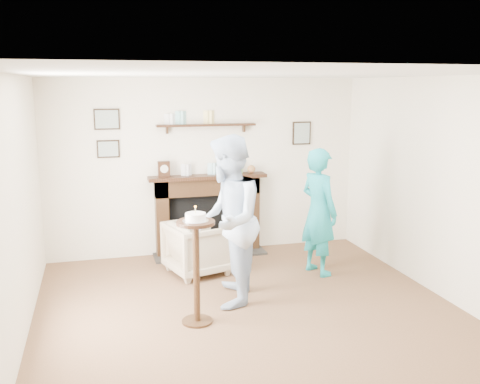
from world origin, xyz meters
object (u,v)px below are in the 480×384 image
armchair (199,272)px  pedestal_table (196,252)px  man (228,302)px  woman (317,272)px

armchair → pedestal_table: (-0.30, -1.46, 0.76)m
pedestal_table → armchair: bearing=78.5°
armchair → pedestal_table: 1.67m
man → woman: (1.35, 0.64, 0.00)m
man → woman: 1.50m
armchair → man: bearing=171.4°
armchair → man: man is taller
armchair → man: (0.14, -1.04, 0.00)m
woman → pedestal_table: bearing=102.4°
woman → pedestal_table: size_ratio=1.32×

